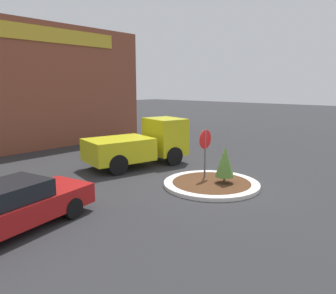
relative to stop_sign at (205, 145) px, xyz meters
The scene contains 7 objects.
ground_plane 1.71m from the stop_sign, 124.34° to the right, with size 120.00×120.00×0.00m, color #2D2D30.
traffic_island 1.65m from the stop_sign, 124.34° to the right, with size 3.84×3.84×0.15m.
stop_sign is the anchor object (origin of this frame).
island_shrub 1.19m from the stop_sign, 98.21° to the right, with size 0.75×0.75×1.48m.
utility_truck 4.02m from the stop_sign, 87.50° to the left, with size 5.41×3.23×2.29m.
storefront_building 14.66m from the stop_sign, 94.29° to the left, with size 15.93×6.07×7.82m.
parked_sedan_red 7.69m from the stop_sign, behind, with size 4.88×2.53×1.39m.
Camera 1 is at (-10.68, -7.04, 3.98)m, focal length 35.00 mm.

